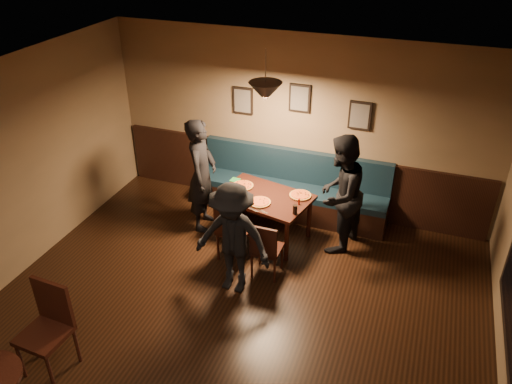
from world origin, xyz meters
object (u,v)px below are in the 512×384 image
booth_bench (291,186)px  chair_near_right (267,248)px  cafe_chair_far (44,333)px  chair_near_left (235,229)px  diner_left (202,175)px  soda_glass (295,209)px  dining_table (264,216)px  diner_right (340,194)px  tabasco_bottle (299,201)px  diner_front (233,239)px

booth_bench → chair_near_right: bearing=-85.2°
cafe_chair_far → chair_near_left: bearing=-110.6°
chair_near_left → chair_near_right: bearing=-10.0°
diner_left → soda_glass: diner_left is taller
booth_bench → dining_table: (-0.19, -0.73, -0.15)m
chair_near_right → diner_right: bearing=51.6°
chair_near_left → cafe_chair_far: 2.75m
booth_bench → tabasco_bottle: booth_bench is taller
diner_left → diner_right: size_ratio=1.01×
chair_near_left → tabasco_bottle: bearing=46.5°
booth_bench → diner_left: 1.44m
diner_left → cafe_chair_far: diner_left is taller
diner_left → chair_near_right: bearing=-129.6°
diner_left → diner_front: (0.98, -1.20, -0.11)m
diner_right → soda_glass: diner_right is taller
chair_near_right → cafe_chair_far: bearing=-125.2°
diner_left → soda_glass: bearing=-108.8°
dining_table → soda_glass: (0.55, -0.31, 0.42)m
chair_near_left → tabasco_bottle: (0.74, 0.56, 0.28)m
booth_bench → soda_glass: bearing=-71.3°
cafe_chair_far → booth_bench: bearing=-108.1°
booth_bench → chair_near_left: 1.41m
chair_near_left → diner_left: bearing=152.0°
diner_right → soda_glass: (-0.51, -0.42, -0.11)m
tabasco_bottle → dining_table: bearing=173.2°
diner_left → soda_glass: (1.51, -0.27, -0.11)m
diner_right → tabasco_bottle: bearing=-57.8°
chair_near_left → diner_right: 1.52m
diner_left → soda_glass: 1.54m
booth_bench → chair_near_left: (-0.40, -1.35, -0.03)m
chair_near_right → soda_glass: (0.22, 0.50, 0.34)m
cafe_chair_far → diner_right: bearing=-122.9°
cafe_chair_far → dining_table: bearing=-109.5°
diner_right → cafe_chair_far: (-2.38, -3.25, -0.34)m
diner_front → diner_right: bearing=53.8°
cafe_chair_far → chair_near_right: bearing=-122.0°
diner_left → diner_right: (2.02, 0.15, -0.01)m
dining_table → tabasco_bottle: (0.53, -0.06, 0.40)m
diner_right → dining_table: bearing=-70.4°
booth_bench → soda_glass: (0.35, -1.04, 0.26)m
diner_right → cafe_chair_far: 4.04m
diner_left → diner_front: bearing=-149.4°
chair_near_right → diner_right: (0.74, 0.92, 0.45)m
chair_near_left → diner_right: (1.26, 0.74, 0.40)m
dining_table → diner_left: bearing=-165.5°
dining_table → soda_glass: 0.75m
diner_front → cafe_chair_far: bearing=-123.5°
chair_near_left → cafe_chair_far: (-1.12, -2.51, 0.05)m
diner_front → dining_table: bearing=92.2°
tabasco_bottle → cafe_chair_far: (-1.85, -3.07, -0.23)m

